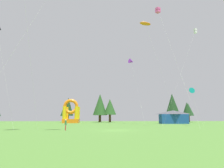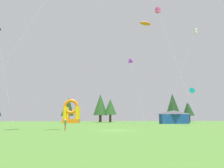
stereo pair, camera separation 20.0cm
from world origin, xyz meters
The scene contains 16 objects.
ground_plane centered at (0.00, 0.00, 0.00)m, with size 120.00×120.00×0.00m, color #47752D.
kite_white_box centered at (19.68, 14.22, 21.79)m, with size 9.70×2.64×22.48m.
kite_pink_box centered at (9.91, 10.44, 24.76)m, with size 4.69×7.69×25.37m.
kite_orange_parafoil centered at (8.99, 19.44, 26.12)m, with size 9.21×1.30×26.82m.
kite_teal_delta centered at (17.10, 12.90, 7.36)m, with size 2.87×1.41×8.12m.
kite_purple_delta centered at (5.80, 24.39, 17.22)m, with size 3.29×6.07×18.00m.
person_near_camera centered at (-7.11, 0.04, 0.93)m, with size 0.30×0.30×1.56m.
inflatable_yellow_castle centered at (-12.04, 33.66, 2.77)m, with size 4.88×4.34×7.34m.
festival_tent centered at (17.75, 26.68, 1.85)m, with size 7.47×3.33×3.70m.
tree_row_1 centered at (-15.53, 40.70, 4.19)m, with size 2.78×2.78×6.33m.
tree_row_2 centered at (-14.67, 42.61, 5.49)m, with size 3.76×3.76×8.79m.
tree_row_3 centered at (-3.33, 43.65, 6.29)m, with size 5.13×5.13×10.21m.
tree_row_4 centered at (0.30, 43.14, 5.44)m, with size 4.52×4.52×8.34m.
tree_row_5 centered at (22.76, 41.64, 6.20)m, with size 5.19×5.19×10.22m.
tree_row_6 centered at (28.24, 42.16, 4.67)m, with size 3.41×3.41×7.11m.
tree_row_7 centered at (29.04, 43.00, 4.58)m, with size 3.91×3.91×6.96m.
Camera 2 is at (-1.30, -28.99, 1.91)m, focal length 31.72 mm.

